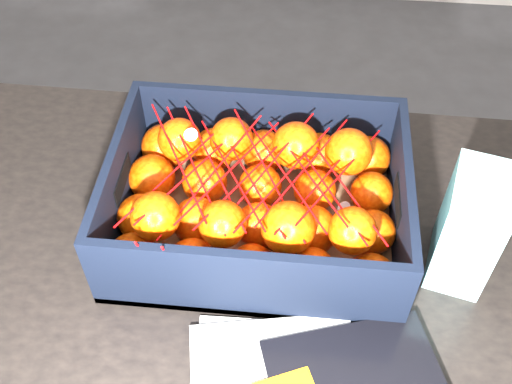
{
  "coord_description": "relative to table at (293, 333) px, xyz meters",
  "views": [
    {
      "loc": [
        0.06,
        -0.71,
        1.48
      ],
      "look_at": [
        0.0,
        -0.17,
        0.86
      ],
      "focal_mm": 43.15,
      "sensor_mm": 36.0,
      "label": 1
    }
  ],
  "objects": [
    {
      "name": "table",
      "position": [
        0.0,
        0.0,
        0.0
      ],
      "size": [
        1.21,
        0.81,
        0.75
      ],
      "color": "black",
      "rests_on": "ground"
    },
    {
      "name": "produce_crate",
      "position": [
        -0.06,
        0.12,
        0.14
      ],
      "size": [
        0.41,
        0.31,
        0.13
      ],
      "color": "brown",
      "rests_on": "table"
    },
    {
      "name": "ground",
      "position": [
        -0.07,
        0.26,
        -0.65
      ],
      "size": [
        3.5,
        3.5,
        0.0
      ],
      "primitive_type": "plane",
      "color": "#353437",
      "rests_on": "ground"
    },
    {
      "name": "mesh_net",
      "position": [
        -0.07,
        0.11,
        0.22
      ],
      "size": [
        0.34,
        0.28,
        0.09
      ],
      "color": "red",
      "rests_on": "clementine_heap"
    },
    {
      "name": "retail_carton",
      "position": [
        0.22,
        0.08,
        0.18
      ],
      "size": [
        0.1,
        0.13,
        0.17
      ],
      "primitive_type": "cube",
      "rotation": [
        0.0,
        0.0,
        -0.24
      ],
      "color": "white",
      "rests_on": "table"
    },
    {
      "name": "clementine_heap",
      "position": [
        -0.07,
        0.12,
        0.16
      ],
      "size": [
        0.4,
        0.29,
        0.12
      ],
      "color": "#DC3E04",
      "rests_on": "produce_crate"
    }
  ]
}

